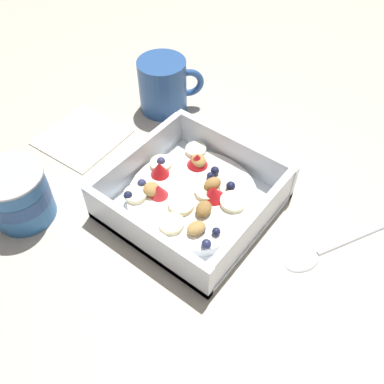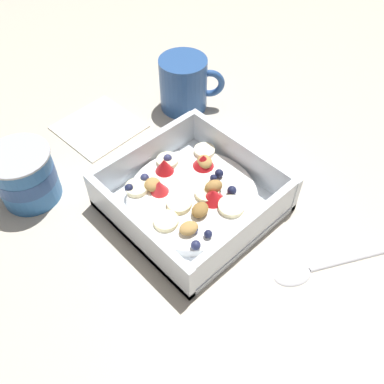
% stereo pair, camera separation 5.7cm
% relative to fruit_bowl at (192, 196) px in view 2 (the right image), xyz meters
% --- Properties ---
extents(ground_plane, '(2.40, 2.40, 0.00)m').
position_rel_fruit_bowl_xyz_m(ground_plane, '(-0.00, 0.01, -0.02)').
color(ground_plane, beige).
extents(fruit_bowl, '(0.20, 0.20, 0.06)m').
position_rel_fruit_bowl_xyz_m(fruit_bowl, '(0.00, 0.00, 0.00)').
color(fruit_bowl, white).
rests_on(fruit_bowl, ground).
extents(spoon, '(0.10, 0.16, 0.01)m').
position_rel_fruit_bowl_xyz_m(spoon, '(-0.18, -0.04, -0.02)').
color(spoon, silver).
rests_on(spoon, ground).
extents(yogurt_cup, '(0.09, 0.09, 0.08)m').
position_rel_fruit_bowl_xyz_m(yogurt_cup, '(0.17, 0.15, 0.02)').
color(yogurt_cup, '#3370B7').
rests_on(yogurt_cup, ground).
extents(coffee_mug, '(0.09, 0.09, 0.09)m').
position_rel_fruit_bowl_xyz_m(coffee_mug, '(0.17, -0.15, 0.03)').
color(coffee_mug, '#2D5699').
rests_on(coffee_mug, ground).
extents(folded_napkin, '(0.13, 0.13, 0.01)m').
position_rel_fruit_bowl_xyz_m(folded_napkin, '(0.23, -0.00, -0.02)').
color(folded_napkin, silver).
rests_on(folded_napkin, ground).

